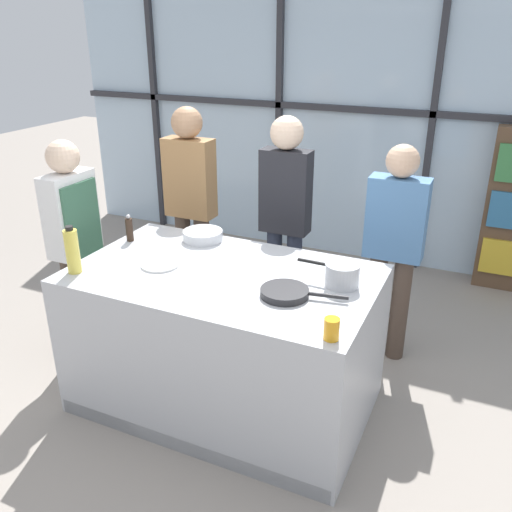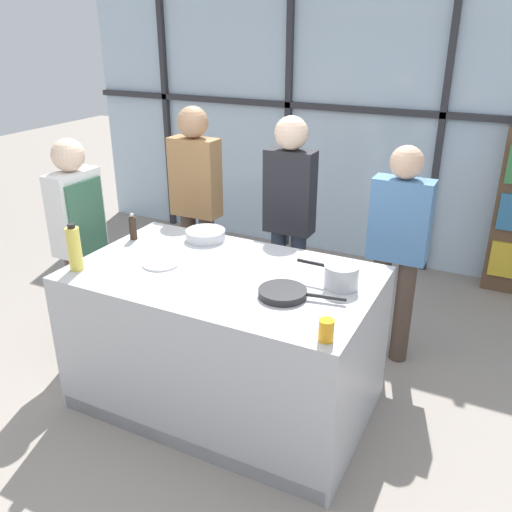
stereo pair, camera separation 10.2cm
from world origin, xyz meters
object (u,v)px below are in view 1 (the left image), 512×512
spectator_center_left (285,211)px  white_plate (160,265)px  spectator_center_right (394,242)px  oil_bottle (72,251)px  mixing_bowl (203,235)px  pepper_grinder (129,229)px  chef (75,237)px  frying_pan (286,292)px  saucepan (342,274)px  juice_glass_near (332,329)px  spectator_far_left (191,199)px

spectator_center_left → white_plate: bearing=69.5°
spectator_center_right → spectator_center_left: bearing=0.0°
spectator_center_right → oil_bottle: (-1.63, -1.36, 0.17)m
mixing_bowl → pepper_grinder: pepper_grinder is taller
chef → white_plate: 0.87m
mixing_bowl → pepper_grinder: (-0.45, -0.22, 0.05)m
frying_pan → saucepan: saucepan is taller
frying_pan → mixing_bowl: bearing=147.1°
frying_pan → juice_glass_near: bearing=-41.8°
spectator_center_left → oil_bottle: bearing=59.2°
frying_pan → mixing_bowl: (-0.83, 0.53, 0.01)m
mixing_bowl → juice_glass_near: (1.18, -0.85, 0.02)m
chef → saucepan: size_ratio=4.34×
mixing_bowl → frying_pan: bearing=-32.9°
chef → spectator_center_right: (2.07, 0.88, -0.01)m
spectator_center_left → mixing_bowl: bearing=57.6°
spectator_far_left → pepper_grinder: size_ratio=9.16×
juice_glass_near → pepper_grinder: bearing=158.7°
spectator_center_left → oil_bottle: (-0.81, -1.36, 0.06)m
mixing_bowl → oil_bottle: (-0.44, -0.77, 0.10)m
spectator_center_left → spectator_center_right: spectator_center_left is taller
spectator_far_left → saucepan: spectator_far_left is taller
saucepan → spectator_center_right: bearing=81.8°
spectator_center_right → saucepan: (-0.13, -0.87, 0.10)m
spectator_center_left → oil_bottle: 1.59m
frying_pan → spectator_center_left: bearing=112.0°
white_plate → mixing_bowl: size_ratio=0.85×
spectator_center_right → mixing_bowl: (-1.19, -0.59, 0.06)m
mixing_bowl → juice_glass_near: 1.46m
white_plate → oil_bottle: oil_bottle is taller
chef → saucepan: chef is taller
saucepan → pepper_grinder: bearing=177.4°
spectator_far_left → mixing_bowl: 0.74m
chef → mixing_bowl: size_ratio=5.88×
spectator_center_right → oil_bottle: bearing=39.8°
spectator_far_left → mixing_bowl: (0.45, -0.59, -0.04)m
frying_pan → juice_glass_near: 0.48m
frying_pan → white_plate: size_ratio=2.05×
pepper_grinder → juice_glass_near: (1.63, -0.64, -0.03)m
white_plate → mixing_bowl: bearing=86.7°
white_plate → oil_bottle: (-0.41, -0.29, 0.13)m
frying_pan → oil_bottle: bearing=-169.3°
spectator_center_right → chef: bearing=22.9°
spectator_center_left → mixing_bowl: (-0.37, -0.59, -0.04)m
chef → juice_glass_near: 2.14m
chef → oil_bottle: 0.67m
oil_bottle → pepper_grinder: 0.56m
spectator_far_left → pepper_grinder: bearing=89.9°
chef → juice_glass_near: bearing=74.6°
white_plate → mixing_bowl: (0.03, 0.48, 0.03)m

